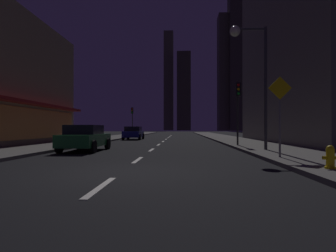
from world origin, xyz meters
The scene contains 17 objects.
ground_plane centered at (0.00, 32.00, -0.05)m, with size 78.00×136.00×0.10m, color black.
sidewalk_right centered at (7.00, 32.00, 0.07)m, with size 4.00×76.00×0.15m, color #605E59.
sidewalk_left centered at (-7.00, 32.00, 0.07)m, with size 4.00×76.00×0.15m, color #605E59.
lane_marking_center centered at (0.00, 18.80, 0.01)m, with size 0.16×43.80×0.01m.
building_apartment_right centered at (14.50, 16.00, 10.29)m, with size 11.00×20.00×20.57m, color slate.
skyscraper_distant_tall centered at (-5.73, 156.91, 28.56)m, with size 5.44×6.93×57.12m, color #524E3E.
skyscraper_distant_mid centered at (3.01, 149.74, 21.73)m, with size 7.59×6.34×43.46m, color #3E3B2E.
skyscraper_distant_short centered at (22.10, 128.85, 27.62)m, with size 5.68×8.22×55.25m, color #484436.
skyscraper_distant_slender centered at (26.86, 125.76, 38.51)m, with size 5.92×8.59×77.02m, color #3B382C.
car_parked_near centered at (-3.60, 7.44, 0.74)m, with size 1.98×4.24×1.45m.
car_parked_far centered at (-3.60, 23.31, 0.74)m, with size 1.98×4.24×1.45m.
fire_hydrant_yellow_near centered at (5.90, 0.05, 0.45)m, with size 0.42×0.30×0.65m.
fire_hydrant_far_left centered at (-5.90, 16.28, 0.45)m, with size 0.42×0.30×0.65m.
traffic_light_near_right centered at (5.50, 10.96, 3.19)m, with size 0.32×0.48×4.20m.
traffic_light_far_left centered at (-5.50, 33.38, 3.19)m, with size 0.32×0.48×4.20m.
street_lamp_right centered at (5.38, 7.15, 5.07)m, with size 1.96×0.56×6.58m.
pedestrian_crossing_sign centered at (5.60, 3.22, 2.02)m, with size 0.91×0.08×3.15m.
Camera 1 is at (1.75, -8.08, 1.28)m, focal length 30.37 mm.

